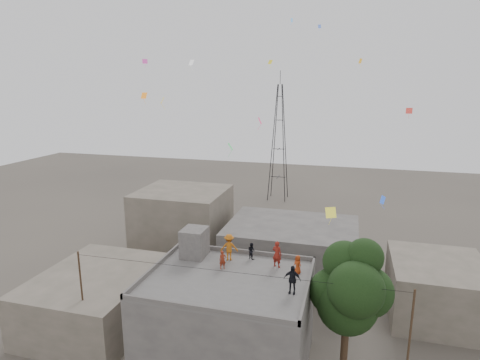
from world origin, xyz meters
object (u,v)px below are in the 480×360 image
Objects in this scene: stair_head_box at (194,243)px; person_red_adult at (277,254)px; transmission_tower at (279,143)px; person_dark_adult at (292,280)px; tree at (351,290)px.

person_red_adult is (5.83, -0.16, -0.11)m from stair_head_box.
stair_head_box is 0.10× the size of transmission_tower.
person_dark_adult is at bearing 131.20° from person_red_adult.
person_red_adult is at bearing 115.73° from person_dark_adult.
tree is at bearing -10.74° from stair_head_box.
stair_head_box is at bearing 156.52° from person_dark_adult.
tree is 41.12m from transmission_tower.
tree is (10.57, -2.00, -1.00)m from stair_head_box.
person_dark_adult is (-3.28, -1.32, 0.84)m from tree.
person_red_adult reaches higher than person_dark_adult.
tree is at bearing 23.02° from person_dark_adult.
person_red_adult is 3.48m from person_dark_adult.
transmission_tower is 11.87× the size of person_dark_adult.
transmission_tower reaches higher than person_red_adult.
tree is 0.45× the size of transmission_tower.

